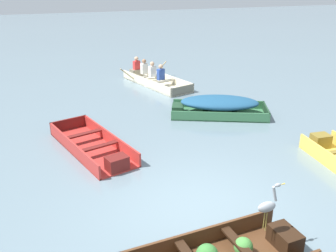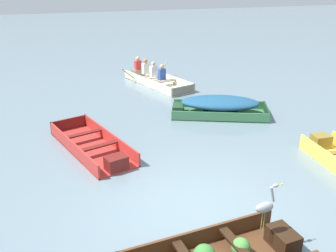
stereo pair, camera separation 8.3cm
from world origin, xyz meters
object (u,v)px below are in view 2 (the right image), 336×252
at_px(rowboat_cream_with_crew, 154,78).
at_px(skiff_red_far_moored, 94,147).
at_px(skiff_green_mid_moored, 219,105).
at_px(heron_on_dinghy, 265,206).

bearing_deg(rowboat_cream_with_crew, skiff_red_far_moored, -119.33).
height_order(skiff_green_mid_moored, skiff_red_far_moored, skiff_green_mid_moored).
xyz_separation_m(rowboat_cream_with_crew, heron_on_dinghy, (-1.01, -10.31, 0.65)).
bearing_deg(skiff_red_far_moored, heron_on_dinghy, -64.53).
relative_size(skiff_green_mid_moored, rowboat_cream_with_crew, 0.90).
relative_size(rowboat_cream_with_crew, heron_on_dinghy, 4.36).
relative_size(skiff_green_mid_moored, heron_on_dinghy, 3.93).
distance_m(skiff_green_mid_moored, skiff_red_far_moored, 4.45).
distance_m(skiff_green_mid_moored, heron_on_dinghy, 6.41).
bearing_deg(heron_on_dinghy, rowboat_cream_with_crew, 84.39).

